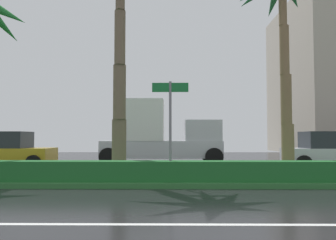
% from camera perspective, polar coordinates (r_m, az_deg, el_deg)
% --- Properties ---
extents(ground_plane, '(90.00, 42.00, 0.10)m').
position_cam_1_polar(ground_plane, '(13.14, 7.21, -9.40)').
color(ground_plane, black).
extents(near_lane_divider_stripe, '(81.00, 0.14, 0.01)m').
position_cam_1_polar(near_lane_divider_stripe, '(6.32, 14.86, -16.12)').
color(near_lane_divider_stripe, white).
rests_on(near_lane_divider_stripe, ground_plane).
extents(median_strip, '(85.50, 4.00, 0.15)m').
position_cam_1_polar(median_strip, '(12.13, 7.76, -9.35)').
color(median_strip, '#2D6B33').
rests_on(median_strip, ground_plane).
extents(median_hedge, '(76.50, 0.70, 0.60)m').
position_cam_1_polar(median_hedge, '(10.72, 8.69, -8.21)').
color(median_hedge, '#1E6028').
rests_on(median_hedge, median_strip).
extents(palm_tree_centre, '(3.52, 3.52, 7.66)m').
position_cam_1_polar(palm_tree_centre, '(14.02, 18.13, 17.94)').
color(palm_tree_centre, brown).
rests_on(palm_tree_centre, median_strip).
extents(street_name_sign, '(1.10, 0.08, 3.00)m').
position_cam_1_polar(street_name_sign, '(10.57, 0.37, 0.53)').
color(street_name_sign, slate).
rests_on(street_name_sign, median_strip).
extents(car_in_traffic_leading, '(4.30, 2.02, 1.72)m').
position_cam_1_polar(car_in_traffic_leading, '(18.01, -24.98, -4.57)').
color(car_in_traffic_leading, '#B28C1E').
rests_on(car_in_traffic_leading, ground_plane).
extents(box_truck_lead, '(6.40, 2.64, 3.46)m').
position_cam_1_polar(box_truck_lead, '(19.07, -1.26, -2.54)').
color(box_truck_lead, silver).
rests_on(box_truck_lead, ground_plane).
extents(car_in_traffic_second, '(4.30, 2.02, 1.72)m').
position_cam_1_polar(car_in_traffic_second, '(17.77, 25.03, -4.59)').
color(car_in_traffic_second, silver).
rests_on(car_in_traffic_second, ground_plane).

